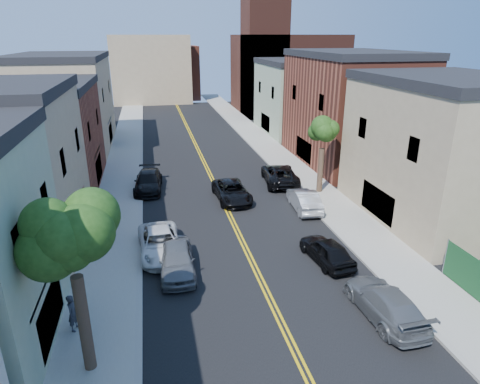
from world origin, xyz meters
TOP-DOWN VIEW (x-y plane):
  - sidewalk_left at (-7.90, 40.00)m, footprint 3.20×100.00m
  - sidewalk_right at (7.90, 40.00)m, footprint 3.20×100.00m
  - curb_left at (-6.15, 40.00)m, footprint 0.30×100.00m
  - curb_right at (6.15, 40.00)m, footprint 0.30×100.00m
  - bldg_left_brick at (-14.00, 36.00)m, footprint 9.00×12.00m
  - bldg_left_tan_far at (-14.00, 50.00)m, footprint 9.00×16.00m
  - bldg_right_tan at (14.00, 24.00)m, footprint 9.00×12.00m
  - bldg_right_brick at (14.00, 38.00)m, footprint 9.00×14.00m
  - bldg_right_palegrn at (14.00, 52.00)m, footprint 9.00×12.00m
  - church at (16.33, 67.07)m, footprint 16.20×14.20m
  - backdrop_left at (-4.00, 82.00)m, footprint 14.00×8.00m
  - backdrop_center at (0.00, 86.00)m, footprint 10.00×8.00m
  - tree_left_mid at (-7.88, 14.01)m, footprint 5.20×5.20m
  - tree_right_far at (7.92, 30.01)m, footprint 4.40×4.40m
  - white_pickup at (-4.96, 22.54)m, footprint 2.62×5.20m
  - grey_car_left at (-4.15, 20.32)m, footprint 2.00×4.62m
  - black_car_left at (-5.50, 33.54)m, footprint 2.51×5.36m
  - grey_car_right at (4.66, 14.58)m, footprint 2.16×5.00m
  - black_car_right at (4.08, 19.67)m, footprint 2.14×4.28m
  - silver_car_right at (5.50, 27.04)m, footprint 1.90×4.61m
  - dark_car_right_far at (5.50, 32.96)m, footprint 3.32×5.98m
  - black_suv_lane at (0.73, 29.95)m, footprint 2.57×5.18m
  - pedestrian_left at (-8.78, 16.39)m, footprint 0.59×0.71m

SIDE VIEW (x-z plane):
  - sidewalk_left at x=-7.90m, z-range 0.00..0.15m
  - sidewalk_right at x=7.90m, z-range 0.00..0.15m
  - curb_left at x=-6.15m, z-range 0.00..0.15m
  - curb_right at x=6.15m, z-range 0.00..0.15m
  - black_car_right at x=4.08m, z-range 0.00..1.40m
  - white_pickup at x=-4.96m, z-range 0.00..1.41m
  - black_suv_lane at x=0.73m, z-range 0.00..1.41m
  - grey_car_right at x=4.66m, z-range 0.00..1.43m
  - silver_car_right at x=5.50m, z-range 0.00..1.48m
  - black_car_left at x=-5.50m, z-range 0.00..1.51m
  - grey_car_left at x=-4.15m, z-range 0.00..1.55m
  - dark_car_right_far at x=5.50m, z-range 0.00..1.58m
  - pedestrian_left at x=-8.78m, z-range 0.15..1.82m
  - bldg_left_brick at x=-14.00m, z-range 0.00..8.00m
  - bldg_right_palegrn at x=14.00m, z-range 0.00..8.50m
  - bldg_right_tan at x=14.00m, z-range 0.00..9.00m
  - bldg_left_tan_far at x=-14.00m, z-range 0.00..9.50m
  - bldg_right_brick at x=14.00m, z-range 0.00..10.00m
  - backdrop_center at x=0.00m, z-range 0.00..10.00m
  - tree_right_far at x=7.92m, z-range 1.74..9.77m
  - backdrop_left at x=-4.00m, z-range 0.00..12.00m
  - tree_left_mid at x=-7.88m, z-range 1.94..11.23m
  - church at x=16.33m, z-range -4.06..18.54m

